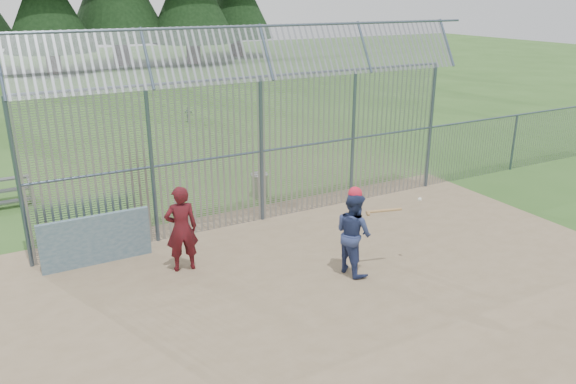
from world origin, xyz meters
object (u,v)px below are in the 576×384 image
dugout_wall (96,240)px  onlooker (181,229)px  batter (353,233)px  trash_can (259,185)px

dugout_wall → onlooker: onlooker is taller
dugout_wall → batter: (5.01, -3.21, 0.36)m
dugout_wall → batter: size_ratio=1.30×
dugout_wall → trash_can: (5.36, 2.36, -0.24)m
batter → trash_can: 5.62m
onlooker → trash_can: 5.20m
onlooker → batter: bearing=157.2°
batter → onlooker: (-3.33, 1.97, 0.05)m
batter → onlooker: onlooker is taller
dugout_wall → trash_can: size_ratio=3.05×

